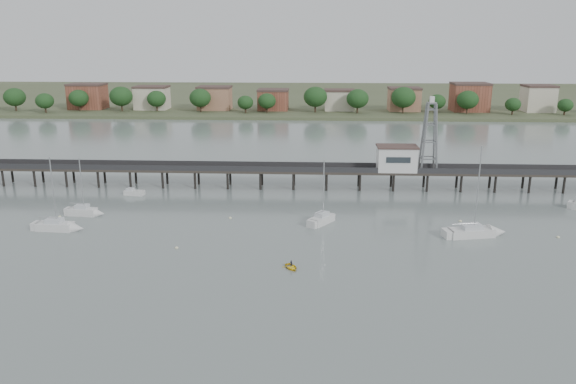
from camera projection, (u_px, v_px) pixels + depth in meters
The scene contains 13 objects.
ground_plane at pixel (242, 327), 62.32m from camera, with size 500.00×500.00×0.00m, color slate.
pier at pixel (277, 170), 119.07m from camera, with size 150.00×5.00×5.50m.
pier_building at pixel (397, 158), 117.13m from camera, with size 8.40×5.40×5.30m.
lattice_tower at pixel (429, 137), 115.65m from camera, with size 3.20×3.20×15.50m.
sailboat_a at pixel (62, 227), 93.25m from camera, with size 8.09×2.79×13.18m.
sailboat_d at pixel (481, 232), 90.71m from camera, with size 9.99×4.61×15.77m.
sailboat_c at pixel (325, 218), 97.50m from camera, with size 5.72×6.90×11.70m.
sailboat_b at pixel (87, 212), 101.06m from camera, with size 6.82×2.54×11.18m.
white_tender at pixel (134, 193), 114.24m from camera, with size 4.25×2.33×1.56m.
yellow_dinghy at pixel (291, 268), 78.08m from camera, with size 1.97×0.57×2.75m, color yellow.
dinghy_occupant at pixel (291, 268), 78.08m from camera, with size 0.35×0.96×0.23m, color black.
mooring_buoys at pixel (294, 227), 94.63m from camera, with size 85.25×15.73×0.39m.
far_shore at pixel (301, 97), 292.68m from camera, with size 500.00×170.00×10.40m.
Camera 1 is at (7.87, -55.75, 31.09)m, focal length 35.00 mm.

